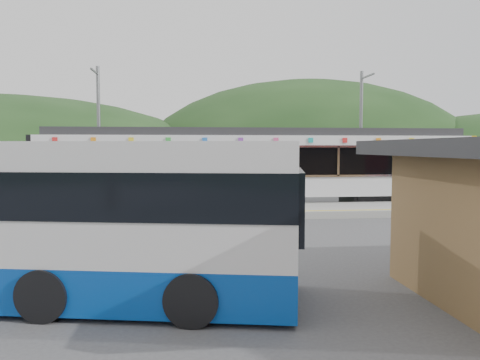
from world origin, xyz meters
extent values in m
plane|color=#4C4C4F|center=(0.00, 0.00, 0.00)|extent=(120.00, 120.00, 0.00)
ellipsoid|color=#1E3D19|center=(-28.00, 52.00, 0.00)|extent=(60.00, 45.00, 20.00)
ellipsoid|color=#1E3D19|center=(16.00, 54.00, 0.00)|extent=(52.00, 39.00, 26.00)
cube|color=#9E9E99|center=(0.00, 3.30, 0.15)|extent=(26.00, 3.20, 0.30)
cube|color=yellow|center=(0.00, 2.00, 0.30)|extent=(26.00, 0.10, 0.01)
cube|color=black|center=(-5.09, 6.00, 0.30)|extent=(3.20, 2.20, 0.56)
cube|color=black|center=(6.91, 6.00, 0.30)|extent=(3.20, 2.20, 0.56)
cube|color=silver|center=(0.91, 6.00, 1.04)|extent=(20.00, 2.90, 0.92)
cube|color=black|center=(0.91, 6.00, 2.23)|extent=(20.00, 2.96, 1.45)
cube|color=silver|center=(0.91, 4.50, 1.55)|extent=(20.00, 0.05, 0.10)
cube|color=silver|center=(0.91, 4.50, 2.90)|extent=(20.00, 0.05, 0.10)
cube|color=silver|center=(0.91, 6.00, 3.17)|extent=(20.00, 2.90, 0.45)
cube|color=#2D2D30|center=(0.91, 6.00, 3.58)|extent=(19.40, 2.50, 0.36)
cube|color=#EDB20C|center=(11.03, 6.00, 1.90)|extent=(0.24, 2.92, 3.00)
cube|color=black|center=(-9.19, 6.00, 1.90)|extent=(0.20, 2.92, 3.00)
cube|color=silver|center=(-7.59, 4.50, 2.23)|extent=(0.10, 0.05, 1.35)
cube|color=silver|center=(-4.59, 4.50, 2.23)|extent=(0.10, 0.05, 1.35)
cube|color=silver|center=(-1.59, 4.50, 2.23)|extent=(0.10, 0.05, 1.35)
cube|color=silver|center=(1.41, 4.50, 2.23)|extent=(0.10, 0.05, 1.35)
cube|color=silver|center=(4.41, 4.50, 2.23)|extent=(0.10, 0.05, 1.35)
cube|color=silver|center=(7.41, 4.50, 2.23)|extent=(0.10, 0.05, 1.35)
cube|color=silver|center=(9.91, 4.50, 2.23)|extent=(0.10, 0.05, 1.35)
cube|color=red|center=(-8.09, 4.51, 3.18)|extent=(0.22, 0.04, 0.22)
cube|color=orange|center=(-6.49, 4.51, 3.18)|extent=(0.22, 0.04, 0.22)
cube|color=yellow|center=(-4.89, 4.51, 3.18)|extent=(0.22, 0.04, 0.22)
cube|color=green|center=(-3.29, 4.51, 3.18)|extent=(0.22, 0.04, 0.22)
cube|color=blue|center=(-1.69, 4.51, 3.18)|extent=(0.22, 0.04, 0.22)
cube|color=purple|center=(-0.09, 4.51, 3.18)|extent=(0.22, 0.04, 0.22)
cube|color=#E54C8C|center=(1.51, 4.51, 3.18)|extent=(0.22, 0.04, 0.22)
cube|color=#19A5A5|center=(3.11, 4.51, 3.18)|extent=(0.22, 0.04, 0.22)
cube|color=red|center=(4.71, 4.51, 3.18)|extent=(0.22, 0.04, 0.22)
cube|color=orange|center=(6.31, 4.51, 3.18)|extent=(0.22, 0.04, 0.22)
cube|color=yellow|center=(7.91, 4.51, 3.18)|extent=(0.22, 0.04, 0.22)
cube|color=green|center=(9.51, 4.51, 3.18)|extent=(0.22, 0.04, 0.22)
cylinder|color=slate|center=(-7.00, 8.60, 3.50)|extent=(0.18, 0.18, 7.00)
cube|color=slate|center=(-7.00, 7.80, 6.60)|extent=(0.08, 1.80, 0.08)
cylinder|color=slate|center=(7.00, 8.60, 3.50)|extent=(0.18, 0.18, 7.00)
cube|color=slate|center=(7.00, 7.80, 6.60)|extent=(0.08, 1.80, 0.08)
cube|color=#0B44AB|center=(-5.82, -7.08, 0.49)|extent=(11.10, 4.58, 0.79)
cube|color=silver|center=(-5.82, -7.08, 1.28)|extent=(11.10, 4.58, 0.79)
cube|color=black|center=(-5.82, -7.08, 2.07)|extent=(11.11, 4.62, 0.79)
cube|color=silver|center=(-5.82, -7.08, 2.71)|extent=(11.10, 4.58, 0.49)
cylinder|color=black|center=(-4.57, -7.34, 0.44)|extent=(1.38, 2.71, 0.89)
cylinder|color=black|center=(-2.16, -7.83, 0.44)|extent=(1.38, 2.71, 0.89)
camera|label=1|loc=(-2.43, -16.26, 2.86)|focal=35.00mm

